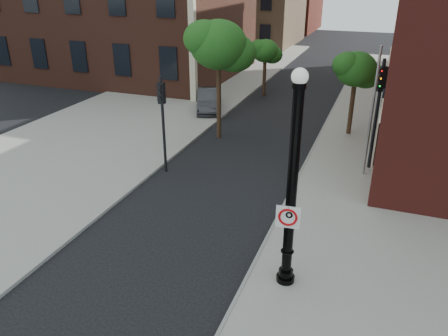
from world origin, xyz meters
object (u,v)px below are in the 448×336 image
at_px(lamppost, 291,196).
at_px(no_parking_sign, 288,217).
at_px(parked_car, 209,100).
at_px(traffic_signal_right, 379,97).
at_px(traffic_signal_left, 162,109).

distance_m(lamppost, no_parking_sign, 0.57).
xyz_separation_m(parked_car, traffic_signal_right, (10.14, -5.95, 2.64)).
bearing_deg(lamppost, traffic_signal_right, 79.44).
height_order(no_parking_sign, traffic_signal_right, traffic_signal_right).
height_order(lamppost, parked_car, lamppost).
xyz_separation_m(lamppost, traffic_signal_left, (-6.75, 5.65, 0.03)).
distance_m(lamppost, parked_car, 17.31).
xyz_separation_m(traffic_signal_left, traffic_signal_right, (8.43, 3.35, 0.45)).
xyz_separation_m(no_parking_sign, parked_car, (-8.45, 15.10, -1.61)).
relative_size(parked_car, traffic_signal_right, 0.84).
relative_size(no_parking_sign, parked_car, 0.16).
bearing_deg(lamppost, parked_car, 119.52).
bearing_deg(no_parking_sign, traffic_signal_right, 73.68).
bearing_deg(traffic_signal_right, lamppost, -125.55).
xyz_separation_m(lamppost, parked_car, (-8.46, 14.95, -2.15)).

